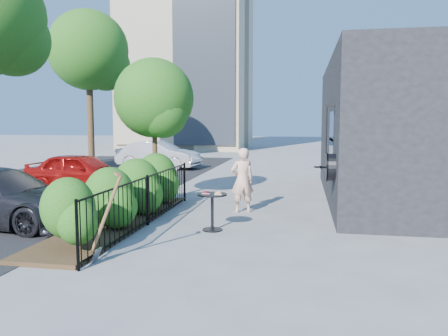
% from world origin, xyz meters
% --- Properties ---
extents(ground, '(120.00, 120.00, 0.00)m').
position_xyz_m(ground, '(0.00, 0.00, 0.00)').
color(ground, gray).
rests_on(ground, ground).
extents(shop_building, '(6.22, 9.00, 4.00)m').
position_xyz_m(shop_building, '(5.50, 4.50, 2.00)').
color(shop_building, black).
rests_on(shop_building, ground).
extents(fence, '(0.05, 6.05, 1.10)m').
position_xyz_m(fence, '(-1.50, 0.00, 0.56)').
color(fence, black).
rests_on(fence, ground).
extents(planting_bed, '(1.30, 6.00, 0.08)m').
position_xyz_m(planting_bed, '(-2.20, 0.00, 0.04)').
color(planting_bed, '#382616').
rests_on(planting_bed, ground).
extents(shrubs, '(1.10, 5.60, 1.24)m').
position_xyz_m(shrubs, '(-2.10, 0.10, 0.70)').
color(shrubs, '#235613').
rests_on(shrubs, ground).
extents(patio_tree, '(2.20, 2.20, 3.94)m').
position_xyz_m(patio_tree, '(-2.24, 2.76, 2.76)').
color(patio_tree, '#3F2B19').
rests_on(patio_tree, ground).
extents(street, '(9.00, 30.00, 0.01)m').
position_xyz_m(street, '(-7.00, 3.00, 0.00)').
color(street, black).
rests_on(street, ground).
extents(street_tree_far, '(4.40, 4.40, 8.28)m').
position_xyz_m(street_tree_far, '(-9.94, 13.96, 5.92)').
color(street_tree_far, '#3F2B19').
rests_on(street_tree_far, ground).
extents(cafe_table, '(0.61, 0.61, 0.82)m').
position_xyz_m(cafe_table, '(-0.02, -0.21, 0.53)').
color(cafe_table, black).
rests_on(cafe_table, ground).
extents(woman, '(0.69, 0.58, 1.61)m').
position_xyz_m(woman, '(0.33, 1.76, 0.80)').
color(woman, beige).
rests_on(woman, ground).
extents(shovel, '(0.57, 0.19, 1.50)m').
position_xyz_m(shovel, '(-1.26, -2.60, 0.66)').
color(shovel, brown).
rests_on(shovel, ground).
extents(car_red, '(3.76, 1.75, 1.25)m').
position_xyz_m(car_red, '(-5.27, 4.12, 0.62)').
color(car_red, '#A50F0D').
rests_on(car_red, ground).
extents(car_silver, '(4.19, 1.97, 1.33)m').
position_xyz_m(car_silver, '(-5.08, 11.22, 0.66)').
color(car_silver, '#ADADB1').
rests_on(car_silver, ground).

